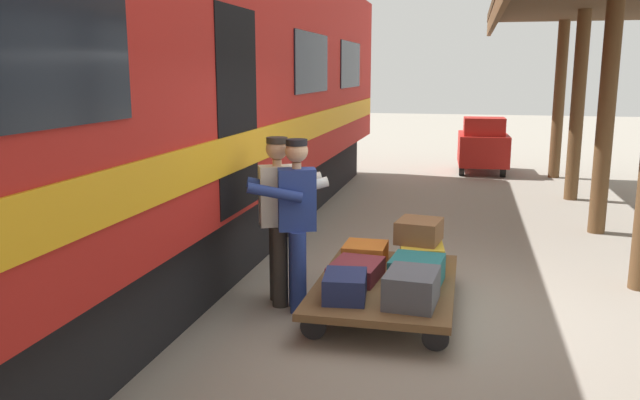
{
  "coord_description": "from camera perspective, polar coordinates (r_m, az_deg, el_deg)",
  "views": [
    {
      "loc": [
        -0.14,
        6.04,
        2.34
      ],
      "look_at": [
        1.18,
        0.29,
        1.15
      ],
      "focal_mm": 36.04,
      "sensor_mm": 36.0,
      "label": 1
    }
  ],
  "objects": [
    {
      "name": "ground_plane",
      "position": [
        6.48,
        11.01,
        -9.99
      ],
      "size": [
        60.0,
        60.0,
        0.0
      ],
      "primitive_type": "plane",
      "color": "gray"
    },
    {
      "name": "train_car",
      "position": [
        7.1,
        -18.85,
        8.55
      ],
      "size": [
        3.03,
        17.54,
        4.0
      ],
      "color": "#B21E19",
      "rests_on": "ground_plane"
    },
    {
      "name": "luggage_cart",
      "position": [
        6.44,
        5.86,
        -7.51
      ],
      "size": [
        1.34,
        2.12,
        0.3
      ],
      "color": "brown",
      "rests_on": "ground_plane"
    },
    {
      "name": "suitcase_teal_softside",
      "position": [
        6.36,
        8.6,
        -6.2
      ],
      "size": [
        0.53,
        0.56,
        0.26
      ],
      "primitive_type": "cube",
      "rotation": [
        0.0,
        0.0,
        -0.1
      ],
      "color": "#1E666B",
      "rests_on": "luggage_cart"
    },
    {
      "name": "suitcase_yellow_case",
      "position": [
        6.92,
        8.98,
        -4.77
      ],
      "size": [
        0.51,
        0.67,
        0.25
      ],
      "primitive_type": "cube",
      "rotation": [
        0.0,
        0.0,
        0.11
      ],
      "color": "gold",
      "rests_on": "luggage_cart"
    },
    {
      "name": "suitcase_burgundy_valise",
      "position": [
        6.44,
        3.22,
        -6.27
      ],
      "size": [
        0.52,
        0.65,
        0.17
      ],
      "primitive_type": "cube",
      "rotation": [
        0.0,
        0.0,
        -0.11
      ],
      "color": "maroon",
      "rests_on": "luggage_cart"
    },
    {
      "name": "suitcase_orange_carryall",
      "position": [
        6.98,
        4.04,
        -4.71
      ],
      "size": [
        0.45,
        0.48,
        0.2
      ],
      "primitive_type": "cube",
      "rotation": [
        0.0,
        0.0,
        -0.01
      ],
      "color": "#CC6B23",
      "rests_on": "luggage_cart"
    },
    {
      "name": "suitcase_navy_fabric",
      "position": [
        5.88,
        2.24,
        -7.66
      ],
      "size": [
        0.43,
        0.53,
        0.23
      ],
      "primitive_type": "cube",
      "rotation": [
        0.0,
        0.0,
        0.11
      ],
      "color": "navy",
      "rests_on": "luggage_cart"
    },
    {
      "name": "suitcase_slate_roller",
      "position": [
        5.8,
        8.14,
        -7.72
      ],
      "size": [
        0.48,
        0.6,
        0.3
      ],
      "primitive_type": "cube",
      "rotation": [
        0.0,
        0.0,
        -0.08
      ],
      "color": "#4C515B",
      "rests_on": "luggage_cart"
    },
    {
      "name": "suitcase_brown_leather",
      "position": [
        6.88,
        8.79,
        -2.72
      ],
      "size": [
        0.5,
        0.54,
        0.24
      ],
      "primitive_type": "cube",
      "rotation": [
        0.0,
        0.0,
        -0.15
      ],
      "color": "brown",
      "rests_on": "suitcase_yellow_case"
    },
    {
      "name": "porter_in_overalls",
      "position": [
        6.25,
        -2.23,
        -1.7
      ],
      "size": [
        0.73,
        0.57,
        1.7
      ],
      "color": "navy",
      "rests_on": "ground_plane"
    },
    {
      "name": "porter_by_door",
      "position": [
        6.44,
        -3.59,
        -1.31
      ],
      "size": [
        0.74,
        0.6,
        1.7
      ],
      "color": "#332D28",
      "rests_on": "ground_plane"
    },
    {
      "name": "baggage_tug",
      "position": [
        15.41,
        14.26,
        4.68
      ],
      "size": [
        1.17,
        1.74,
        1.3
      ],
      "color": "#B21E19",
      "rests_on": "ground_plane"
    }
  ]
}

